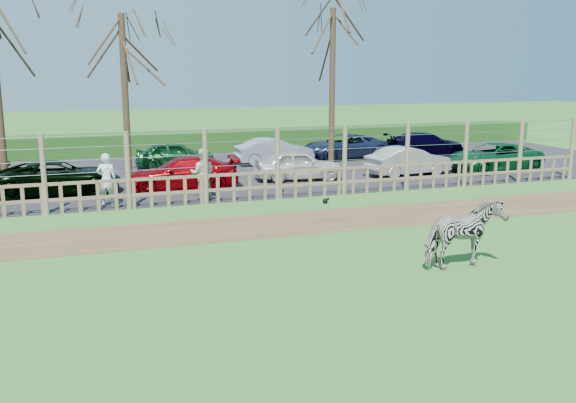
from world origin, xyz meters
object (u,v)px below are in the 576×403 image
object	(u,v)px
car_5	(408,161)
zebra	(464,234)
tree_mid	(123,57)
car_10	(175,155)
crow	(325,201)
visitor_b	(203,174)
car_2	(58,177)
car_3	(182,173)
car_12	(344,146)
tree_right	(333,49)
car_11	(274,151)
car_13	(425,144)
car_4	(299,165)
car_6	(494,157)
visitor_a	(107,180)

from	to	relation	value
car_5	zebra	bearing A→B (deg)	148.94
tree_mid	car_10	bearing A→B (deg)	47.36
crow	car_5	bearing A→B (deg)	36.90
visitor_b	car_2	bearing A→B (deg)	-8.76
car_3	car_12	bearing A→B (deg)	127.22
tree_right	car_12	distance (m)	5.43
tree_right	car_12	bearing A→B (deg)	54.65
zebra	car_11	world-z (taller)	zebra
car_3	zebra	bearing A→B (deg)	25.93
visitor_b	car_10	distance (m)	7.20
car_5	car_13	distance (m)	6.45
car_2	car_12	world-z (taller)	same
tree_right	car_11	distance (m)	5.38
car_10	car_3	bearing A→B (deg)	179.89
car_5	car_10	world-z (taller)	same
tree_right	car_3	world-z (taller)	tree_right
visitor_b	car_13	size ratio (longest dim) A/B	0.42
tree_mid	visitor_b	size ratio (longest dim) A/B	3.96
crow	car_3	xyz separation A→B (m)	(-4.12, 3.88, 0.54)
tree_mid	car_10	world-z (taller)	tree_mid
tree_right	car_13	xyz separation A→B (m)	(6.02, 1.96, -4.60)
tree_mid	car_4	bearing A→B (deg)	-19.20
crow	car_6	world-z (taller)	car_6
zebra	car_5	xyz separation A→B (m)	(5.08, 11.57, -0.14)
visitor_a	crow	world-z (taller)	visitor_a
car_5	car_13	size ratio (longest dim) A/B	0.88
tree_right	visitor_a	world-z (taller)	tree_right
crow	car_13	world-z (taller)	car_13
zebra	car_3	world-z (taller)	zebra
car_6	car_13	world-z (taller)	same
car_5	car_10	distance (m)	10.27
crow	car_3	bearing A→B (deg)	136.68
tree_right	car_6	distance (m)	8.47
car_5	car_12	world-z (taller)	same
visitor_b	car_3	bearing A→B (deg)	-60.39
zebra	car_4	distance (m)	12.03
car_3	tree_right	bearing A→B (deg)	119.41
car_4	visitor_a	bearing A→B (deg)	116.22
visitor_a	car_11	world-z (taller)	visitor_a
car_2	car_4	bearing A→B (deg)	-91.19
visitor_a	car_3	distance (m)	3.52
crow	visitor_b	bearing A→B (deg)	152.15
visitor_b	tree_right	bearing A→B (deg)	-124.51
visitor_a	visitor_b	xyz separation A→B (m)	(3.19, 0.19, 0.00)
car_2	car_12	xyz separation A→B (m)	(13.33, 5.16, 0.00)
visitor_b	car_11	distance (m)	8.50
crow	car_11	xyz separation A→B (m)	(1.05, 8.99, 0.54)
car_5	car_6	distance (m)	4.13
car_5	car_11	size ratio (longest dim) A/B	1.00
car_10	car_13	world-z (taller)	same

